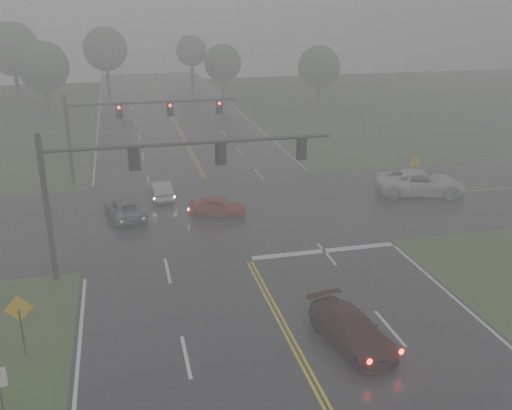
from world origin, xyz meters
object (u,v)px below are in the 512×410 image
object	(u,v)px
sedan_silver	(161,198)
signal_gantry_near	(140,172)
sedan_red	(217,215)
signal_gantry_far	(122,120)
sedan_maroon	(351,344)
car_grey	(125,217)
pickup_white	(419,194)

from	to	relation	value
sedan_silver	signal_gantry_near	size ratio (longest dim) A/B	0.26
sedan_red	signal_gantry_far	xyz separation A→B (m)	(-5.64, 9.38, 4.92)
sedan_maroon	car_grey	distance (m)	19.46
pickup_white	signal_gantry_far	bearing A→B (deg)	81.68
sedan_red	car_grey	bearing A→B (deg)	97.50
sedan_maroon	sedan_red	size ratio (longest dim) A/B	1.25
sedan_maroon	pickup_white	distance (m)	21.14
sedan_maroon	pickup_white	world-z (taller)	pickup_white
sedan_red	car_grey	xyz separation A→B (m)	(-6.01, 1.10, 0.00)
sedan_red	car_grey	distance (m)	6.11
pickup_white	sedan_silver	bearing A→B (deg)	92.84
signal_gantry_far	sedan_maroon	bearing A→B (deg)	-71.69
sedan_maroon	signal_gantry_near	world-z (taller)	signal_gantry_near
sedan_maroon	signal_gantry_near	size ratio (longest dim) A/B	0.32
sedan_maroon	sedan_red	bearing A→B (deg)	87.99
sedan_maroon	signal_gantry_far	world-z (taller)	signal_gantry_far
sedan_maroon	sedan_silver	bearing A→B (deg)	94.74
sedan_maroon	pickup_white	xyz separation A→B (m)	(12.52, 17.03, 0.00)
sedan_maroon	pickup_white	bearing A→B (deg)	41.77
sedan_red	car_grey	world-z (taller)	sedan_red
sedan_maroon	sedan_silver	xyz separation A→B (m)	(-6.19, 20.69, 0.00)
sedan_maroon	sedan_silver	world-z (taller)	sedan_maroon
signal_gantry_far	sedan_silver	bearing A→B (deg)	-65.09
sedan_silver	car_grey	size ratio (longest dim) A/B	0.87
pickup_white	signal_gantry_far	world-z (taller)	signal_gantry_far
signal_gantry_far	pickup_white	bearing A→B (deg)	-22.23
sedan_maroon	car_grey	bearing A→B (deg)	105.12
sedan_red	signal_gantry_far	world-z (taller)	signal_gantry_far
car_grey	signal_gantry_far	distance (m)	9.64
sedan_red	pickup_white	xyz separation A→B (m)	(15.35, 0.80, 0.00)
sedan_silver	signal_gantry_far	xyz separation A→B (m)	(-2.29, 4.92, 4.92)
sedan_red	signal_gantry_near	distance (m)	10.28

